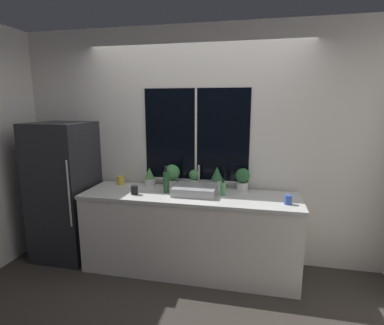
% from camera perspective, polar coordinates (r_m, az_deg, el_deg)
% --- Properties ---
extents(ground_plane, '(14.00, 14.00, 0.00)m').
position_cam_1_polar(ground_plane, '(3.35, -1.73, -22.27)').
color(ground_plane, '#38332D').
extents(wall_back, '(8.00, 0.09, 2.70)m').
position_cam_1_polar(wall_back, '(3.51, 0.88, 3.10)').
color(wall_back, silver).
rests_on(wall_back, ground_plane).
extents(wall_left, '(0.06, 7.00, 2.70)m').
position_cam_1_polar(wall_left, '(5.09, -21.65, 4.82)').
color(wall_left, silver).
rests_on(wall_left, ground_plane).
extents(wall_right, '(0.06, 7.00, 2.70)m').
position_cam_1_polar(wall_right, '(4.48, 31.12, 3.24)').
color(wall_right, silver).
rests_on(wall_right, ground_plane).
extents(counter, '(2.34, 0.66, 0.88)m').
position_cam_1_polar(counter, '(3.40, -0.47, -13.16)').
color(counter, white).
rests_on(counter, ground_plane).
extents(refrigerator, '(0.64, 0.70, 1.63)m').
position_cam_1_polar(refrigerator, '(3.92, -22.95, -4.94)').
color(refrigerator, '#232328').
rests_on(refrigerator, ground_plane).
extents(sink, '(0.45, 0.42, 0.28)m').
position_cam_1_polar(sink, '(3.25, 0.58, -5.20)').
color(sink, '#ADADB2').
rests_on(sink, counter).
extents(potted_plant_far_left, '(0.12, 0.12, 0.21)m').
position_cam_1_polar(potted_plant_far_left, '(3.59, -8.09, -2.70)').
color(potted_plant_far_left, white).
rests_on(potted_plant_far_left, counter).
extents(potted_plant_left, '(0.18, 0.18, 0.26)m').
position_cam_1_polar(potted_plant_left, '(3.50, -3.81, -2.23)').
color(potted_plant_left, white).
rests_on(potted_plant_left, counter).
extents(potted_plant_center, '(0.12, 0.12, 0.22)m').
position_cam_1_polar(potted_plant_center, '(3.45, 0.47, -3.16)').
color(potted_plant_center, white).
rests_on(potted_plant_center, counter).
extents(potted_plant_right, '(0.14, 0.14, 0.26)m').
position_cam_1_polar(potted_plant_right, '(3.40, 4.79, -2.80)').
color(potted_plant_right, white).
rests_on(potted_plant_right, counter).
extents(potted_plant_far_right, '(0.16, 0.16, 0.26)m').
position_cam_1_polar(potted_plant_far_right, '(3.37, 9.62, -2.99)').
color(potted_plant_far_right, white).
rests_on(potted_plant_far_right, counter).
extents(soap_bottle, '(0.06, 0.06, 0.18)m').
position_cam_1_polar(soap_bottle, '(3.20, 5.91, -4.92)').
color(soap_bottle, '#519E5B').
rests_on(soap_bottle, counter).
extents(bottle_tall, '(0.06, 0.06, 0.30)m').
position_cam_1_polar(bottle_tall, '(3.28, -4.96, -3.66)').
color(bottle_tall, '#235128').
rests_on(bottle_tall, counter).
extents(mug_black, '(0.07, 0.07, 0.10)m').
position_cam_1_polar(mug_black, '(3.28, -10.91, -5.17)').
color(mug_black, black).
rests_on(mug_black, counter).
extents(mug_blue, '(0.07, 0.07, 0.09)m').
position_cam_1_polar(mug_blue, '(3.07, 17.84, -6.76)').
color(mug_blue, '#3351AD').
rests_on(mug_blue, counter).
extents(mug_yellow, '(0.08, 0.08, 0.10)m').
position_cam_1_polar(mug_yellow, '(3.71, -13.48, -3.32)').
color(mug_yellow, gold).
rests_on(mug_yellow, counter).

